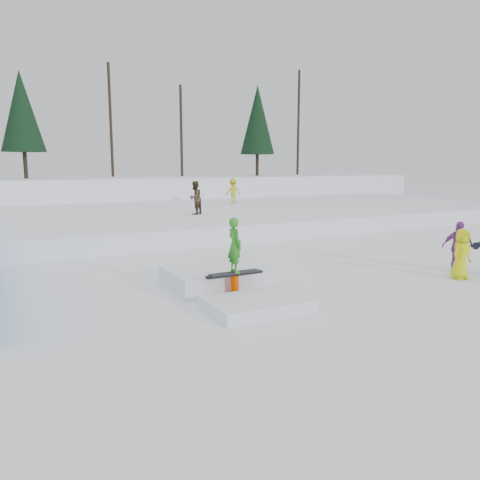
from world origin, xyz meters
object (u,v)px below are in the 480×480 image
walker_ygreen (233,191)px  spectator_purple (458,247)px  jib_rail_feature (225,282)px  walker_olive (195,198)px  spectator_yellow (461,254)px

walker_ygreen → spectator_purple: bearing=85.0°
walker_ygreen → jib_rail_feature: (-9.14, -17.57, -1.34)m
spectator_purple → jib_rail_feature: size_ratio=0.38×
walker_olive → spectator_yellow: walker_olive is taller
spectator_purple → spectator_yellow: 0.92m
jib_rail_feature → walker_olive: bearing=71.3°
spectator_purple → walker_olive: bearing=141.4°
jib_rail_feature → walker_ygreen: bearing=62.5°
walker_ygreen → spectator_yellow: walker_ygreen is taller
spectator_purple → spectator_yellow: (-0.66, -0.64, -0.06)m
walker_ygreen → spectator_purple: (-1.45, -18.87, -0.81)m
spectator_yellow → walker_olive: bearing=96.1°
walker_ygreen → spectator_yellow: bearing=83.2°
walker_ygreen → jib_rail_feature: 19.85m
walker_ygreen → jib_rail_feature: size_ratio=0.39×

